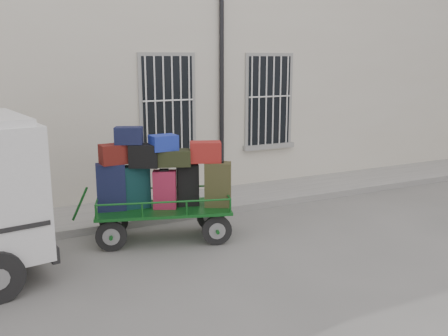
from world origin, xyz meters
TOP-DOWN VIEW (x-y plane):
  - ground at (0.00, 0.00)m, footprint 80.00×80.00m
  - building at (0.00, 5.50)m, footprint 24.00×5.15m
  - sidewalk at (0.00, 2.20)m, footprint 24.00×1.70m
  - luggage_cart at (-1.47, 0.50)m, footprint 2.88×1.74m

SIDE VIEW (x-z plane):
  - ground at x=0.00m, z-range 0.00..0.00m
  - sidewalk at x=0.00m, z-range 0.00..0.15m
  - luggage_cart at x=-1.47m, z-range 0.02..2.14m
  - building at x=0.00m, z-range 0.00..6.00m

